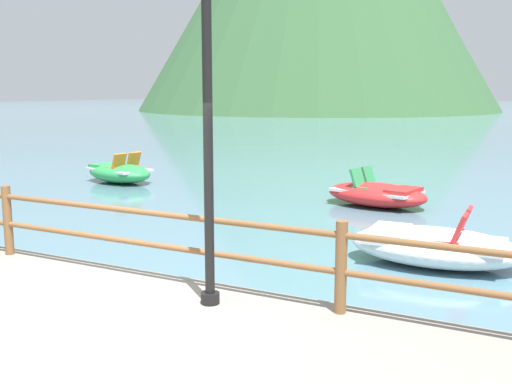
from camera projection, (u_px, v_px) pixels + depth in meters
ground_plane at (497, 128)px, 40.89m from camera, size 200.00×200.00×0.00m
dock_railing at (149, 232)px, 7.07m from camera, size 23.92×0.12×0.95m
lamp_post at (207, 59)px, 5.93m from camera, size 0.28×0.28×4.21m
pedal_boat_1 at (119, 172)px, 17.17m from camera, size 2.52×1.76×0.88m
pedal_boat_2 at (377, 194)px, 13.70m from camera, size 2.62×1.80×0.86m
pedal_boat_4 at (434, 246)px, 9.10m from camera, size 2.61×1.45×0.89m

